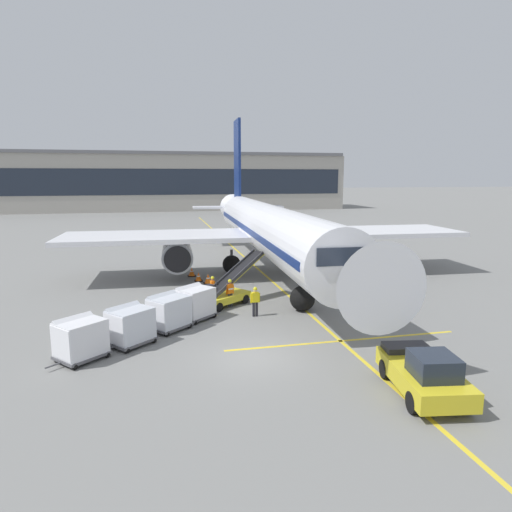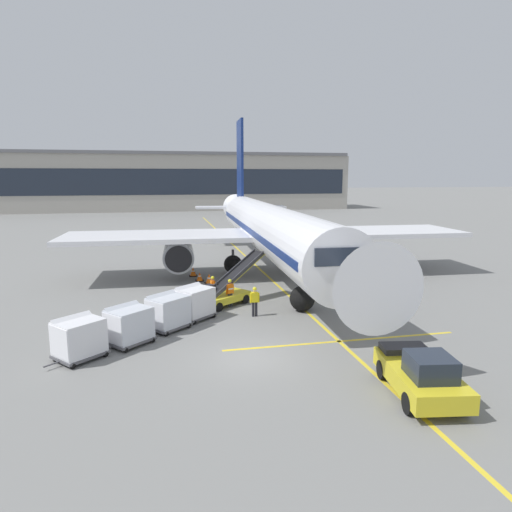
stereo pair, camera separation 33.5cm
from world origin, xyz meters
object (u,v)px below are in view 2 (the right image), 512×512
Objects in this scene: belt_loader at (226,291)px; ground_crew_marshaller at (213,287)px; pushback_tug at (421,374)px; ground_crew_by_carts at (255,300)px; ground_crew_by_loader at (230,291)px; baggage_cart_fourth at (78,337)px; baggage_cart_lead at (194,302)px; baggage_cart_second at (167,311)px; safety_cone_engine_keepout at (193,272)px; baggage_cart_third at (128,324)px; parked_airplane at (268,229)px; safety_cone_nose_mark at (209,279)px; safety_cone_wingtip at (200,277)px.

ground_crew_marshaller is at bearing 145.68° from belt_loader.
pushback_tug is at bearing -66.72° from ground_crew_marshaller.
ground_crew_by_carts is at bearing -59.12° from ground_crew_marshaller.
baggage_cart_fourth is at bearing -139.35° from ground_crew_by_loader.
baggage_cart_second is (-1.52, -1.53, 0.00)m from baggage_cart_lead.
belt_loader is 6.79× the size of safety_cone_engine_keepout.
belt_loader is 1.91× the size of baggage_cart_lead.
baggage_cart_second is at bearing 43.73° from baggage_cart_third.
parked_airplane reaches higher than ground_crew_by_loader.
baggage_cart_third is 0.55× the size of pushback_tug.
baggage_cart_third is 12.80m from safety_cone_nose_mark.
baggage_cart_third is 1.48× the size of ground_crew_by_carts.
baggage_cart_second reaches higher than safety_cone_nose_mark.
belt_loader is 8.12m from baggage_cart_third.
parked_airplane is at bearing 62.29° from ground_crew_by_loader.
belt_loader reaches higher than ground_crew_by_carts.
baggage_cart_fourth is at bearing -136.61° from belt_loader.
ground_crew_marshaller is 2.28× the size of safety_cone_nose_mark.
baggage_cart_lead is (-2.22, -2.54, 0.12)m from belt_loader.
baggage_cart_second is 3.55× the size of safety_cone_engine_keepout.
ground_crew_by_loader is at bearing -117.71° from parked_airplane.
baggage_cart_lead is 13.24m from pushback_tug.
baggage_cart_third reaches higher than ground_crew_by_carts.
ground_crew_by_carts reaches higher than safety_cone_wingtip.
ground_crew_marshaller is (-2.03, 3.39, 0.00)m from ground_crew_by_carts.
baggage_cart_lead is 11.30m from safety_cone_engine_keepout.
safety_cone_nose_mark is (1.75, 8.38, -0.63)m from baggage_cart_lead.
ground_crew_by_loader is at bearing 40.65° from baggage_cart_fourth.
belt_loader is at bearing 111.23° from pushback_tug.
ground_crew_by_carts is at bearing -76.88° from safety_cone_engine_keepout.
ground_crew_by_loader is at bearing 111.52° from pushback_tug.
safety_cone_engine_keepout is (6.20, 15.95, -0.65)m from baggage_cart_fourth.
belt_loader is at bearing 113.37° from ground_crew_by_carts.
baggage_cart_third is at bearing -156.15° from ground_crew_by_carts.
baggage_cart_lead is 1.48× the size of ground_crew_marshaller.
ground_crew_by_loader is at bearing -80.50° from safety_cone_wingtip.
baggage_cart_fourth is at bearing -111.23° from safety_cone_engine_keepout.
belt_loader is 1.91× the size of baggage_cart_second.
parked_airplane is 16.41× the size of baggage_cart_third.
baggage_cart_lead reaches higher than ground_crew_marshaller.
belt_loader is at bearing -120.02° from parked_airplane.
baggage_cart_fourth is 3.38× the size of safety_cone_nose_mark.
pushback_tug is 2.68× the size of ground_crew_by_carts.
baggage_cart_fourth reaches higher than ground_crew_marshaller.
belt_loader is 3.10m from ground_crew_by_carts.
baggage_cart_third is at bearing -135.56° from baggage_cart_lead.
baggage_cart_lead is at bearing -93.86° from safety_cone_engine_keepout.
safety_cone_engine_keepout is at bearing 103.12° from ground_crew_by_carts.
belt_loader is 8.85m from safety_cone_engine_keepout.
parked_airplane is 58.26× the size of safety_cone_engine_keepout.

